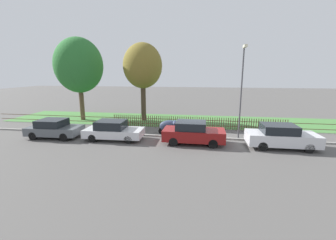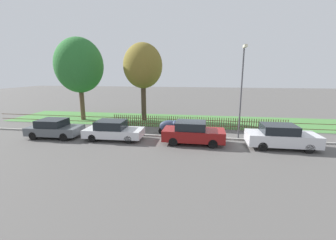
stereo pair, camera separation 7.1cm
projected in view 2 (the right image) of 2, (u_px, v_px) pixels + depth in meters
The scene contains 12 objects.
ground_plane at pixel (194, 138), 16.62m from camera, with size 120.00×120.00×0.00m, color #565451.
kerb_stone at pixel (194, 137), 16.70m from camera, with size 38.75×0.20×0.12m, color gray.
grass_strip at pixel (197, 121), 22.61m from camera, with size 38.75×6.20×0.01m, color #477F3D.
park_fence at pixel (196, 123), 19.53m from camera, with size 38.75×0.05×1.02m.
parked_car_silver_hatchback at pixel (55, 128), 16.82m from camera, with size 3.90×2.00×1.37m.
parked_car_black_saloon at pixel (113, 130), 16.25m from camera, with size 4.22×1.93×1.40m.
parked_car_navy_estate at pixel (193, 133), 15.32m from camera, with size 4.17×1.87×1.53m.
parked_car_red_compact at pixel (281, 136), 14.43m from camera, with size 4.34×1.90×1.52m.
covered_motorcycle at pixel (170, 126), 17.46m from camera, with size 1.81×0.88×1.17m.
tree_nearest_kerb at pixel (79, 66), 22.18m from camera, with size 4.68×4.68×8.18m.
tree_behind_motorcycle at pixel (143, 66), 21.96m from camera, with size 3.82×3.82×7.64m.
street_lamp at pixel (242, 83), 15.79m from camera, with size 0.20×0.79×6.61m.
Camera 2 is at (0.59, -16.08, 4.78)m, focal length 24.00 mm.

